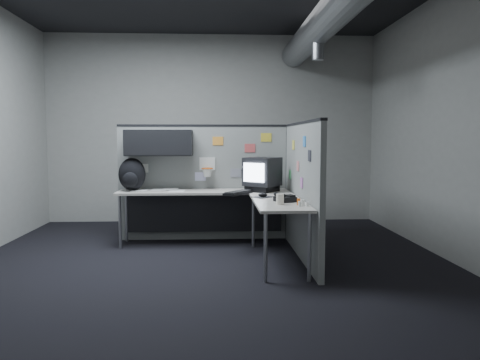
{
  "coord_description": "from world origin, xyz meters",
  "views": [
    {
      "loc": [
        0.07,
        -5.32,
        1.43
      ],
      "look_at": [
        0.36,
        0.35,
        0.93
      ],
      "focal_mm": 35.0,
      "sensor_mm": 36.0,
      "label": 1
    }
  ],
  "objects": [
    {
      "name": "backpack",
      "position": [
        -1.06,
        1.02,
        0.95
      ],
      "size": [
        0.43,
        0.42,
        0.44
      ],
      "rotation": [
        0.0,
        0.0,
        -0.35
      ],
      "color": "black",
      "rests_on": "desk"
    },
    {
      "name": "monitor",
      "position": [
        0.69,
        0.87,
        0.96
      ],
      "size": [
        0.55,
        0.55,
        0.45
      ],
      "rotation": [
        0.0,
        0.0,
        0.14
      ],
      "color": "black",
      "rests_on": "desk"
    },
    {
      "name": "bottles",
      "position": [
        0.97,
        -0.5,
        0.76
      ],
      "size": [
        0.12,
        0.14,
        0.07
      ],
      "rotation": [
        0.0,
        0.0,
        0.25
      ],
      "color": "silver",
      "rests_on": "desk"
    },
    {
      "name": "keyboard",
      "position": [
        0.35,
        0.55,
        0.75
      ],
      "size": [
        0.4,
        0.47,
        0.04
      ],
      "rotation": [
        0.0,
        0.0,
        0.17
      ],
      "color": "black",
      "rests_on": "desk"
    },
    {
      "name": "partition_right",
      "position": [
        1.1,
        0.22,
        0.82
      ],
      "size": [
        0.07,
        2.23,
        1.63
      ],
      "color": "gray",
      "rests_on": "ground"
    },
    {
      "name": "papers",
      "position": [
        -0.67,
        1.06,
        0.74
      ],
      "size": [
        0.71,
        0.5,
        0.01
      ],
      "rotation": [
        0.0,
        0.0,
        0.01
      ],
      "color": "white",
      "rests_on": "desk"
    },
    {
      "name": "phone",
      "position": [
        0.84,
        -0.18,
        0.77
      ],
      "size": [
        0.26,
        0.27,
        0.1
      ],
      "rotation": [
        0.0,
        0.0,
        0.25
      ],
      "color": "black",
      "rests_on": "desk"
    },
    {
      "name": "partition_back",
      "position": [
        -0.25,
        1.23,
        1.0
      ],
      "size": [
        2.44,
        0.42,
        1.63
      ],
      "color": "gray",
      "rests_on": "ground"
    },
    {
      "name": "room",
      "position": [
        0.56,
        0.0,
        2.1
      ],
      "size": [
        5.62,
        5.62,
        3.22
      ],
      "color": "black",
      "rests_on": "ground"
    },
    {
      "name": "desk",
      "position": [
        0.15,
        0.7,
        0.61
      ],
      "size": [
        2.31,
        2.11,
        0.73
      ],
      "color": "#B4ADA3",
      "rests_on": "ground"
    },
    {
      "name": "mouse",
      "position": [
        0.63,
        0.24,
        0.75
      ],
      "size": [
        0.3,
        0.29,
        0.05
      ],
      "rotation": [
        0.0,
        0.0,
        -0.12
      ],
      "color": "black",
      "rests_on": "desk"
    },
    {
      "name": "cup",
      "position": [
        0.75,
        -0.41,
        0.79
      ],
      "size": [
        0.08,
        0.08,
        0.11
      ],
      "primitive_type": "cylinder",
      "rotation": [
        0.0,
        0.0,
        0.01
      ],
      "color": "silver",
      "rests_on": "desk"
    }
  ]
}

